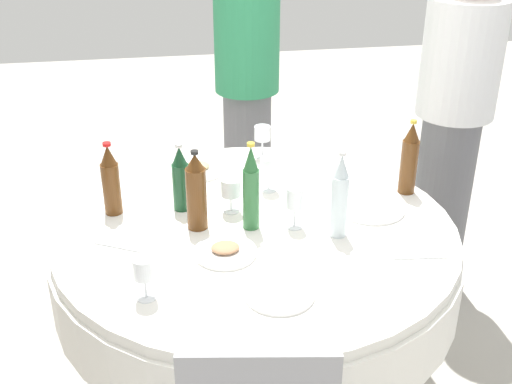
% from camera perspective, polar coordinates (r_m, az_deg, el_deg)
% --- Properties ---
extents(ground_plane, '(10.00, 10.00, 0.00)m').
position_cam_1_polar(ground_plane, '(2.80, 0.00, -16.16)').
color(ground_plane, '#B7B2A8').
extents(dining_table, '(1.46, 1.46, 0.74)m').
position_cam_1_polar(dining_table, '(2.43, 0.00, -5.92)').
color(dining_table, white).
rests_on(dining_table, ground_plane).
extents(bottle_green_south, '(0.06, 0.06, 0.32)m').
position_cam_1_polar(bottle_green_south, '(2.27, -0.44, 0.26)').
color(bottle_green_south, '#2D6B38').
rests_on(bottle_green_south, dining_table).
extents(bottle_brown_near, '(0.07, 0.07, 0.30)m').
position_cam_1_polar(bottle_brown_near, '(2.29, -5.19, -0.04)').
color(bottle_brown_near, '#593314').
rests_on(bottle_brown_near, dining_table).
extents(bottle_clear_north, '(0.06, 0.06, 0.31)m').
position_cam_1_polar(bottle_clear_north, '(2.25, 7.26, -0.47)').
color(bottle_clear_north, silver).
rests_on(bottle_clear_north, dining_table).
extents(bottle_brown_west, '(0.07, 0.07, 0.30)m').
position_cam_1_polar(bottle_brown_west, '(2.59, 13.14, 2.77)').
color(bottle_brown_west, '#593314').
rests_on(bottle_brown_west, dining_table).
extents(bottle_dark_green_mid, '(0.06, 0.06, 0.26)m').
position_cam_1_polar(bottle_dark_green_mid, '(2.42, -6.54, 1.09)').
color(bottle_dark_green_mid, '#194728').
rests_on(bottle_dark_green_mid, dining_table).
extents(bottle_brown_rear, '(0.07, 0.07, 0.28)m').
position_cam_1_polar(bottle_brown_rear, '(2.44, -12.47, 0.95)').
color(bottle_brown_rear, '#593314').
rests_on(bottle_brown_rear, dining_table).
extents(wine_glass_west, '(0.07, 0.07, 0.13)m').
position_cam_1_polar(wine_glass_west, '(2.40, -2.20, 0.32)').
color(wine_glass_west, white).
rests_on(wine_glass_west, dining_table).
extents(wine_glass_mid, '(0.07, 0.07, 0.14)m').
position_cam_1_polar(wine_glass_mid, '(2.56, 1.12, 2.18)').
color(wine_glass_mid, white).
rests_on(wine_glass_mid, dining_table).
extents(wine_glass_rear, '(0.07, 0.07, 0.14)m').
position_cam_1_polar(wine_glass_rear, '(1.96, -9.67, -6.72)').
color(wine_glass_rear, white).
rests_on(wine_glass_rear, dining_table).
extents(wine_glass_inner, '(0.07, 0.07, 0.14)m').
position_cam_1_polar(wine_glass_inner, '(2.85, 0.56, 5.00)').
color(wine_glass_inner, white).
rests_on(wine_glass_inner, dining_table).
extents(wine_glass_front, '(0.06, 0.06, 0.15)m').
position_cam_1_polar(wine_glass_front, '(2.30, 3.39, -0.72)').
color(wine_glass_front, white).
rests_on(wine_glass_front, dining_table).
extents(plate_front, '(0.26, 0.26, 0.02)m').
position_cam_1_polar(plate_front, '(2.49, 9.88, -1.29)').
color(plate_front, white).
rests_on(plate_front, dining_table).
extents(plate_right, '(0.23, 0.23, 0.04)m').
position_cam_1_polar(plate_right, '(2.76, -5.11, 2.01)').
color(plate_right, white).
rests_on(plate_right, dining_table).
extents(plate_outer, '(0.21, 0.21, 0.02)m').
position_cam_1_polar(plate_outer, '(2.00, 2.02, -8.74)').
color(plate_outer, white).
rests_on(plate_outer, dining_table).
extents(plate_far, '(0.21, 0.21, 0.04)m').
position_cam_1_polar(plate_far, '(2.19, -2.67, -5.15)').
color(plate_far, white).
rests_on(plate_far, dining_table).
extents(knife_near, '(0.18, 0.04, 0.00)m').
position_cam_1_polar(knife_near, '(2.24, 13.99, -5.51)').
color(knife_near, silver).
rests_on(knife_near, dining_table).
extents(spoon_north, '(0.17, 0.10, 0.00)m').
position_cam_1_polar(spoon_north, '(2.27, -11.83, -4.66)').
color(spoon_north, silver).
rests_on(spoon_north, dining_table).
extents(spoon_west, '(0.10, 0.17, 0.00)m').
position_cam_1_polar(spoon_west, '(2.68, 5.43, 1.01)').
color(spoon_west, silver).
rests_on(spoon_west, dining_table).
extents(person_south, '(0.34, 0.34, 1.61)m').
position_cam_1_polar(person_south, '(3.08, 16.61, 5.49)').
color(person_south, slate).
rests_on(person_south, ground_plane).
extents(person_near, '(0.34, 0.34, 1.55)m').
position_cam_1_polar(person_near, '(3.55, -0.78, 8.90)').
color(person_near, slate).
rests_on(person_near, ground_plane).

